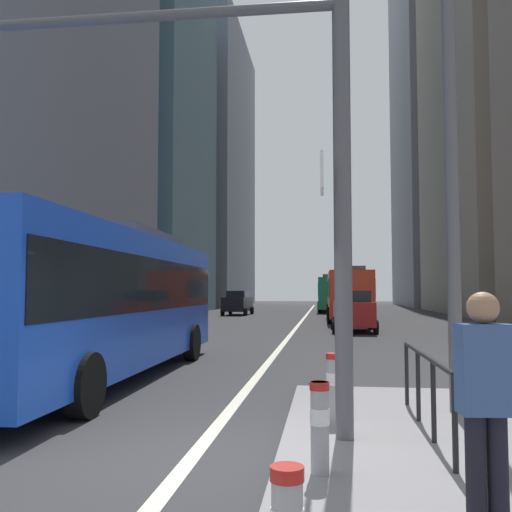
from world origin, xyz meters
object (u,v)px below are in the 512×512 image
at_px(traffic_signal_gantry, 187,122).
at_px(street_lamp_post, 449,71).
at_px(city_bus_red_receding, 348,292).
at_px(car_oncoming_mid, 238,303).
at_px(bollard_back, 333,383).
at_px(city_bus_blue_oncoming, 102,295).
at_px(car_receding_near, 353,311).
at_px(car_receding_far, 342,299).
at_px(city_bus_red_distant, 333,292).
at_px(bollard_right, 320,422).
at_px(pedestrian_waiting, 485,397).

relative_size(traffic_signal_gantry, street_lamp_post, 0.75).
bearing_deg(traffic_signal_gantry, city_bus_red_receding, 83.83).
bearing_deg(car_oncoming_mid, bollard_back, -78.99).
distance_m(city_bus_blue_oncoming, street_lamp_post, 8.20).
bearing_deg(car_receding_near, car_oncoming_mid, 115.33).
relative_size(car_receding_far, bollard_back, 4.60).
height_order(city_bus_red_receding, bollard_back, city_bus_red_receding).
distance_m(city_bus_blue_oncoming, car_receding_far, 54.41).
bearing_deg(city_bus_red_distant, traffic_signal_gantry, -93.03).
xyz_separation_m(car_receding_near, street_lamp_post, (0.62, -18.29, 4.29)).
relative_size(car_receding_near, street_lamp_post, 0.54).
bearing_deg(car_receding_near, bollard_back, -93.57).
bearing_deg(bollard_right, pedestrian_waiting, -44.49).
bearing_deg(street_lamp_post, pedestrian_waiting, -99.81).
distance_m(city_bus_red_receding, car_oncoming_mid, 11.75).
distance_m(bollard_right, bollard_back, 2.25).
distance_m(city_bus_red_distant, car_oncoming_mid, 11.30).
height_order(car_receding_near, bollard_right, car_receding_near).
bearing_deg(city_bus_blue_oncoming, city_bus_red_receding, 75.71).
relative_size(car_oncoming_mid, pedestrian_waiting, 2.41).
bearing_deg(traffic_signal_gantry, city_bus_red_distant, 86.97).
xyz_separation_m(car_oncoming_mid, bollard_right, (6.97, -38.93, -0.35)).
xyz_separation_m(city_bus_blue_oncoming, city_bus_red_distant, (5.52, 41.02, -0.00)).
bearing_deg(bollard_back, city_bus_red_distant, 89.28).
height_order(car_oncoming_mid, pedestrian_waiting, car_oncoming_mid).
bearing_deg(car_receding_far, car_receding_near, -90.93).
xyz_separation_m(car_oncoming_mid, street_lamp_post, (8.95, -35.89, 4.29)).
bearing_deg(car_receding_near, city_bus_red_distant, 91.39).
height_order(city_bus_red_receding, bollard_right, city_bus_red_receding).
relative_size(city_bus_red_distant, bollard_back, 11.56).
distance_m(city_bus_red_receding, city_bus_red_distant, 16.35).
distance_m(car_receding_near, traffic_signal_gantry, 20.48).
height_order(car_receding_near, pedestrian_waiting, car_receding_near).
bearing_deg(traffic_signal_gantry, car_receding_far, 86.42).
xyz_separation_m(city_bus_red_receding, pedestrian_waiting, (-0.26, -32.04, -0.69)).
bearing_deg(city_bus_blue_oncoming, street_lamp_post, -24.58).
distance_m(city_bus_red_receding, bollard_right, 30.88).
xyz_separation_m(car_receding_near, bollard_back, (-1.19, -19.10, -0.33)).
bearing_deg(pedestrian_waiting, car_receding_far, 89.30).
bearing_deg(city_bus_blue_oncoming, city_bus_red_distant, 82.33).
bearing_deg(traffic_signal_gantry, car_receding_near, 81.33).
xyz_separation_m(car_oncoming_mid, car_receding_near, (8.33, -17.59, 0.00)).
distance_m(city_bus_red_receding, bollard_back, 28.64).
relative_size(city_bus_blue_oncoming, pedestrian_waiting, 6.27).
relative_size(city_bus_red_distant, street_lamp_post, 1.33).
height_order(traffic_signal_gantry, bollard_right, traffic_signal_gantry).
bearing_deg(bollard_back, car_receding_far, 88.20).
bearing_deg(city_bus_red_distant, car_receding_near, -88.61).
xyz_separation_m(car_receding_near, traffic_signal_gantry, (-3.05, -20.02, 3.11)).
relative_size(city_bus_red_distant, car_receding_far, 2.52).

